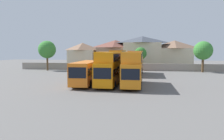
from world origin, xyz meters
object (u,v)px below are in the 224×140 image
(bus_6, at_px, (136,61))
(tree_left_of_lot, at_px, (47,50))
(bus_2, at_px, (111,66))
(house_terrace_right, at_px, (142,52))
(bus_5, at_px, (118,61))
(house_terrace_left, at_px, (83,55))
(bus_3, at_px, (133,67))
(tree_behind_wall, at_px, (141,54))
(house_terrace_far_right, at_px, (174,54))
(bus_1, at_px, (86,71))
(tree_right_of_lot, at_px, (203,51))
(house_terrace_centre, at_px, (115,53))
(bus_4, at_px, (103,62))

(bus_6, distance_m, tree_left_of_lot, 23.74)
(bus_2, bearing_deg, house_terrace_right, 174.81)
(bus_5, distance_m, house_terrace_left, 23.27)
(bus_3, relative_size, bus_6, 0.89)
(bus_2, bearing_deg, bus_6, 170.09)
(bus_5, xyz_separation_m, tree_behind_wall, (4.31, 12.27, 1.41))
(house_terrace_far_right, relative_size, tree_left_of_lot, 1.35)
(bus_3, distance_m, bus_5, 15.67)
(bus_3, bearing_deg, bus_1, -93.77)
(house_terrace_right, bearing_deg, tree_behind_wall, -92.79)
(bus_1, distance_m, bus_6, 16.24)
(bus_1, distance_m, house_terrace_left, 35.47)
(tree_behind_wall, relative_size, tree_right_of_lot, 0.82)
(bus_1, height_order, bus_6, bus_6)
(bus_3, distance_m, house_terrace_centre, 36.33)
(tree_left_of_lot, distance_m, tree_right_of_lot, 37.73)
(bus_4, xyz_separation_m, bus_6, (6.88, 0.21, 0.10))
(bus_4, bearing_deg, house_terrace_right, 153.26)
(house_terrace_far_right, xyz_separation_m, tree_left_of_lot, (-32.68, -13.12, 1.22))
(bus_4, height_order, tree_right_of_lot, tree_right_of_lot)
(bus_6, bearing_deg, house_terrace_centre, -159.17)
(bus_3, xyz_separation_m, bus_5, (-4.01, 15.15, 0.13))
(bus_4, relative_size, bus_6, 0.92)
(bus_4, distance_m, tree_right_of_lot, 23.46)
(bus_6, distance_m, house_terrace_left, 25.53)
(bus_6, bearing_deg, bus_3, 2.55)
(bus_4, distance_m, house_terrace_centre, 20.59)
(house_terrace_centre, height_order, tree_behind_wall, house_terrace_centre)
(bus_2, bearing_deg, tree_behind_wall, 173.90)
(bus_3, relative_size, house_terrace_centre, 0.98)
(house_terrace_left, distance_m, tree_right_of_lot, 34.02)
(house_terrace_centre, distance_m, tree_right_of_lot, 25.58)
(house_terrace_far_right, bearing_deg, house_terrace_right, -172.81)
(bus_3, height_order, house_terrace_centre, house_terrace_centre)
(house_terrace_right, height_order, house_terrace_far_right, house_terrace_right)
(bus_1, relative_size, house_terrace_right, 0.98)
(bus_3, relative_size, tree_left_of_lot, 1.39)
(bus_4, xyz_separation_m, house_terrace_centre, (-0.28, 20.53, 1.47))
(bus_3, xyz_separation_m, tree_left_of_lot, (-22.93, 21.92, 2.55))
(bus_4, distance_m, house_terrace_left, 21.76)
(bus_2, relative_size, bus_4, 1.02)
(house_terrace_left, bearing_deg, house_terrace_centre, 7.44)
(bus_3, bearing_deg, house_terrace_left, -153.80)
(house_terrace_far_right, xyz_separation_m, tree_right_of_lot, (5.04, -12.12, 0.95))
(bus_2, bearing_deg, bus_1, -87.12)
(house_terrace_right, bearing_deg, bus_3, -91.05)
(house_terrace_far_right, bearing_deg, bus_5, -124.68)
(bus_5, relative_size, house_terrace_left, 1.32)
(bus_5, height_order, tree_right_of_lot, tree_right_of_lot)
(bus_2, bearing_deg, house_terrace_far_right, 160.81)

